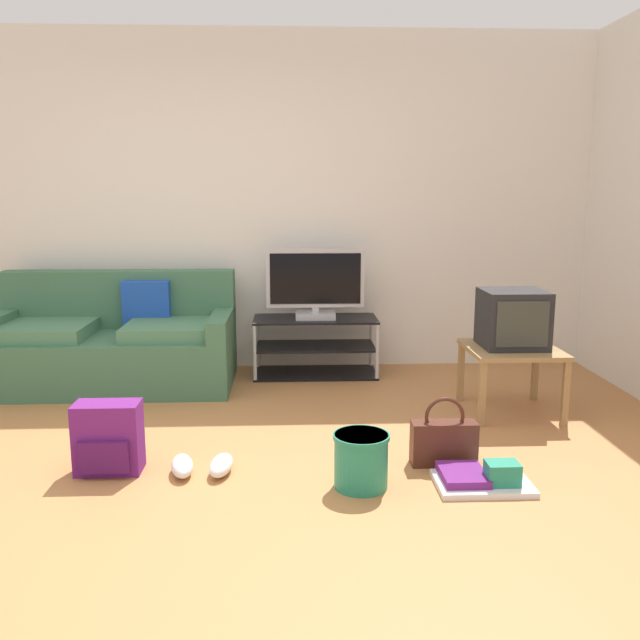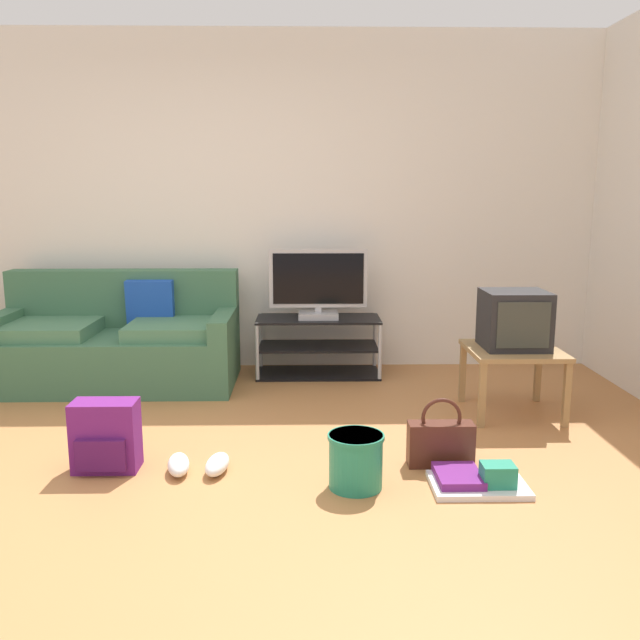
% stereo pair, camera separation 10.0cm
% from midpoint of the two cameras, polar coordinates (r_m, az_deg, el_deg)
% --- Properties ---
extents(ground_plane, '(9.00, 9.80, 0.02)m').
position_cam_midpoint_polar(ground_plane, '(3.47, -12.70, -14.10)').
color(ground_plane, '#B27542').
extents(wall_back, '(9.00, 0.10, 2.70)m').
position_cam_midpoint_polar(wall_back, '(5.58, -8.85, 9.79)').
color(wall_back, silver).
rests_on(wall_back, ground_plane).
extents(couch, '(1.79, 0.86, 0.84)m').
position_cam_midpoint_polar(couch, '(5.30, -17.69, -1.96)').
color(couch, '#3D6B4C').
rests_on(couch, ground_plane).
extents(tv_stand, '(0.97, 0.44, 0.46)m').
position_cam_midpoint_polar(tv_stand, '(5.33, -0.95, -2.26)').
color(tv_stand, black).
rests_on(tv_stand, ground_plane).
extents(flat_tv, '(0.76, 0.22, 0.54)m').
position_cam_midpoint_polar(flat_tv, '(5.22, -0.96, 3.04)').
color(flat_tv, '#B2B2B7').
rests_on(flat_tv, tv_stand).
extents(side_table, '(0.59, 0.59, 0.44)m').
position_cam_midpoint_polar(side_table, '(4.55, 15.42, -2.99)').
color(side_table, '#9E7A4C').
rests_on(side_table, ground_plane).
extents(crt_tv, '(0.40, 0.38, 0.37)m').
position_cam_midpoint_polar(crt_tv, '(4.51, 15.51, 0.10)').
color(crt_tv, '#232326').
rests_on(crt_tv, side_table).
extents(backpack, '(0.33, 0.25, 0.37)m').
position_cam_midpoint_polar(backpack, '(3.70, -18.35, -9.56)').
color(backpack, '#661E70').
rests_on(backpack, ground_plane).
extents(handbag, '(0.35, 0.12, 0.37)m').
position_cam_midpoint_polar(handbag, '(3.68, 9.73, -10.12)').
color(handbag, '#4C2319').
rests_on(handbag, ground_plane).
extents(cleaning_bucket, '(0.28, 0.28, 0.27)m').
position_cam_midpoint_polar(cleaning_bucket, '(3.36, 2.65, -11.77)').
color(cleaning_bucket, '#238466').
rests_on(cleaning_bucket, ground_plane).
extents(sneakers_pair, '(0.35, 0.27, 0.09)m').
position_cam_midpoint_polar(sneakers_pair, '(3.60, -10.85, -12.09)').
color(sneakers_pair, white).
rests_on(sneakers_pair, ground_plane).
extents(floor_tray, '(0.47, 0.33, 0.14)m').
position_cam_midpoint_polar(floor_tray, '(3.49, 12.79, -13.04)').
color(floor_tray, silver).
rests_on(floor_tray, ground_plane).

